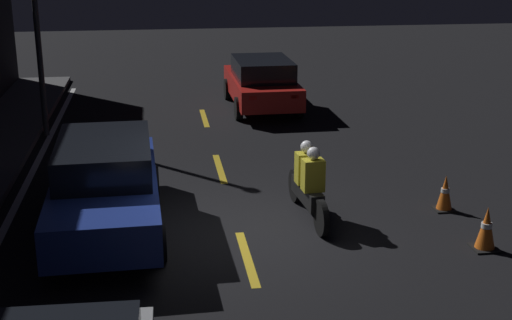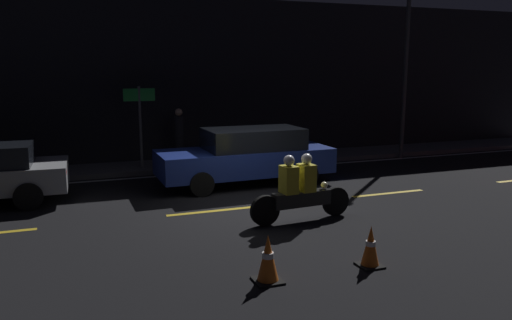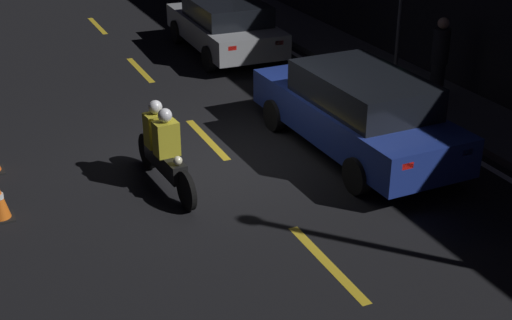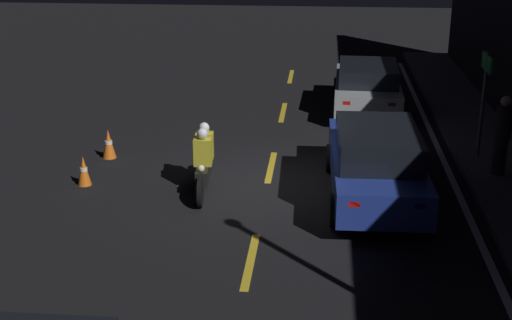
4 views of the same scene
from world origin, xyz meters
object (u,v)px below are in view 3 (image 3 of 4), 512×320
Objects in this scene: motorcycle at (163,149)px; hatchback_silver at (225,25)px; pedestrian at (439,59)px; shop_sign at (400,7)px; sedan_blue at (356,110)px.

hatchback_silver is at bearing 146.16° from motorcycle.
shop_sign reaches higher than pedestrian.
hatchback_silver is 0.91× the size of sedan_blue.
shop_sign is (-1.18, -0.20, 0.82)m from pedestrian.
sedan_blue reaches higher than hatchback_silver.
sedan_blue is at bearing -45.60° from shop_sign.
hatchback_silver is 4.81m from shop_sign.
motorcycle is 6.27m from pedestrian.
shop_sign is at bearing -148.66° from hatchback_silver.
pedestrian reaches higher than sedan_blue.
shop_sign is (4.07, 2.33, 1.10)m from hatchback_silver.
hatchback_silver is 1.76× the size of shop_sign.
pedestrian is at bearing -152.70° from hatchback_silver.
motorcycle is (6.41, -3.63, -0.09)m from hatchback_silver.
shop_sign is (-2.34, 5.95, 1.18)m from motorcycle.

